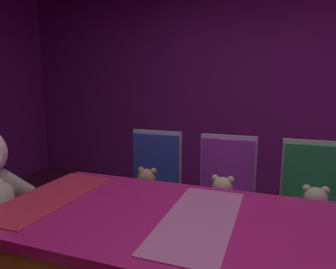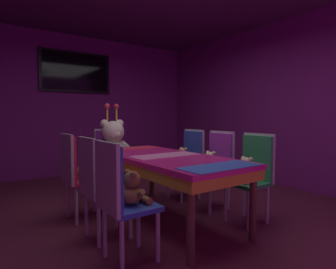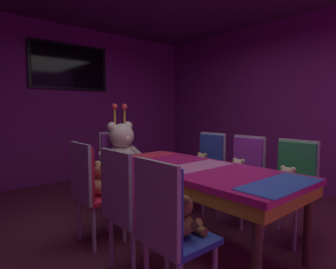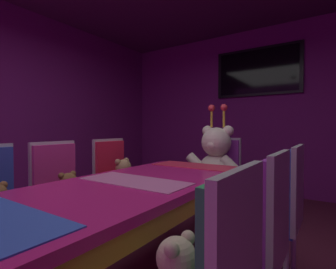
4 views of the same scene
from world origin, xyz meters
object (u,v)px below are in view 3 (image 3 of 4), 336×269
object	(u,v)px
chair_left_2	(89,183)
chair_right_0	(294,179)
chair_left_1	(125,200)
king_teddy_bear	(122,150)
teddy_right_2	(201,165)
throne_chair	(116,160)
wall_tv	(70,67)
chair_right_1	(245,169)
teddy_left_1	(140,198)
banquet_table	(196,176)
teddy_left_0	(183,218)
teddy_left_2	(103,181)
teddy_right_1	(238,173)
chair_left_0	(166,221)
chair_right_2	(209,162)

from	to	relation	value
chair_left_2	chair_right_0	bearing A→B (deg)	-35.26
chair_left_1	king_teddy_bear	bearing A→B (deg)	59.52
teddy_right_2	throne_chair	size ratio (longest dim) A/B	0.30
throne_chair	wall_tv	world-z (taller)	wall_tv
throne_chair	king_teddy_bear	world-z (taller)	king_teddy_bear
chair_right_1	teddy_left_1	bearing A→B (deg)	1.59
banquet_table	teddy_left_0	size ratio (longest dim) A/B	6.71
teddy_left_2	wall_tv	size ratio (longest dim) A/B	0.25
teddy_left_2	chair_right_1	world-z (taller)	chair_right_1
chair_left_1	chair_right_1	xyz separation A→B (m)	(1.66, 0.04, 0.00)
chair_left_1	teddy_right_1	world-z (taller)	chair_left_1
chair_right_0	throne_chair	xyz separation A→B (m)	(-0.83, 2.11, 0.00)
chair_left_0	teddy_left_1	xyz separation A→B (m)	(0.17, 0.52, -0.02)
chair_left_1	king_teddy_bear	world-z (taller)	king_teddy_bear
banquet_table	chair_left_2	size ratio (longest dim) A/B	2.05
chair_right_2	teddy_right_2	xyz separation A→B (m)	(-0.14, 0.00, -0.02)
chair_right_2	teddy_right_2	distance (m)	0.14
banquet_table	chair_right_0	world-z (taller)	chair_right_0
teddy_left_1	throne_chair	bearing A→B (deg)	66.56
chair_left_2	chair_right_1	bearing A→B (deg)	-19.73
teddy_left_1	chair_right_1	world-z (taller)	chair_right_1
chair_left_0	king_teddy_bear	bearing A→B (deg)	66.14
teddy_left_1	chair_right_2	world-z (taller)	chair_right_2
banquet_table	chair_right_0	bearing A→B (deg)	-34.24
teddy_left_1	teddy_right_1	xyz separation A→B (m)	(1.37, 0.04, -0.00)
chair_left_2	teddy_right_1	xyz separation A→B (m)	(1.51, -0.59, -0.02)
chair_right_0	teddy_right_2	xyz separation A→B (m)	(-0.13, 1.14, -0.02)
teddy_right_2	chair_right_2	bearing A→B (deg)	180.00
chair_left_1	teddy_right_2	xyz separation A→B (m)	(1.53, 0.61, -0.02)
teddy_left_1	teddy_left_2	xyz separation A→B (m)	(0.00, 0.64, 0.02)
teddy_left_1	throne_chair	distance (m)	1.72
chair_right_2	wall_tv	distance (m)	3.03
chair_right_1	teddy_left_0	bearing A→B (deg)	20.08
banquet_table	teddy_right_1	bearing A→B (deg)	1.02
chair_left_0	teddy_right_2	size ratio (longest dim) A/B	3.36
chair_right_1	throne_chair	world-z (taller)	same
chair_right_0	chair_right_1	world-z (taller)	same
throne_chair	banquet_table	bearing A→B (deg)	-0.00
chair_right_2	wall_tv	bearing A→B (deg)	-71.55
teddy_left_0	throne_chair	xyz separation A→B (m)	(0.71, 2.09, 0.02)
wall_tv	chair_left_2	bearing A→B (deg)	-108.30
teddy_right_2	wall_tv	size ratio (longest dim) A/B	0.21
teddy_left_1	banquet_table	bearing A→B (deg)	2.51
chair_left_1	teddy_right_2	distance (m)	1.64
teddy_left_1	chair_right_2	distance (m)	1.64
teddy_right_1	chair_right_2	bearing A→B (deg)	-105.38
teddy_right_1	throne_chair	distance (m)	1.68
banquet_table	teddy_left_0	distance (m)	0.90
chair_right_1	chair_right_2	bearing A→B (deg)	-91.31
king_teddy_bear	teddy_left_0	bearing A→B (deg)	-20.18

